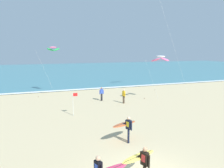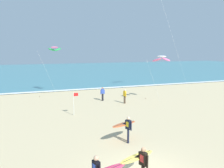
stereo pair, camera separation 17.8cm
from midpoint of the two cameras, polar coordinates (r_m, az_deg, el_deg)
The scene contains 9 objects.
ocean_water at distance 60.63m, azimuth -15.10°, elevation 3.42°, with size 160.00×60.00×0.08m, color teal.
shoreline_foam at distance 31.34m, azimuth -10.90°, elevation -1.53°, with size 160.00×0.90×0.01m, color white.
surfer_trailing at distance 10.00m, azimuth 7.55°, elevation -19.64°, with size 2.04×1.18×1.71m.
surfer_third at distance 13.80m, azimuth 3.56°, elevation -11.17°, with size 2.10×1.38×1.71m.
kite_arc_rose_near at distance 28.46m, azimuth -15.75°, elevation 9.07°, with size 3.05×2.35×6.24m.
kite_arc_ivory_high at distance 24.08m, azimuth 12.68°, elevation 6.70°, with size 2.65×2.88×5.21m.
bystander_yellow_top at distance 23.31m, azimuth 2.96°, elevation -3.26°, with size 0.27×0.48×1.59m.
bystander_blue_top at distance 24.50m, azimuth -3.03°, elevation -2.64°, with size 0.50×0.22×1.59m.
lifeguard_flag at distance 19.27m, azimuth -10.56°, elevation -4.69°, with size 0.44×0.05×2.10m.
Camera 1 is at (-4.51, -8.02, 5.85)m, focal length 33.99 mm.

